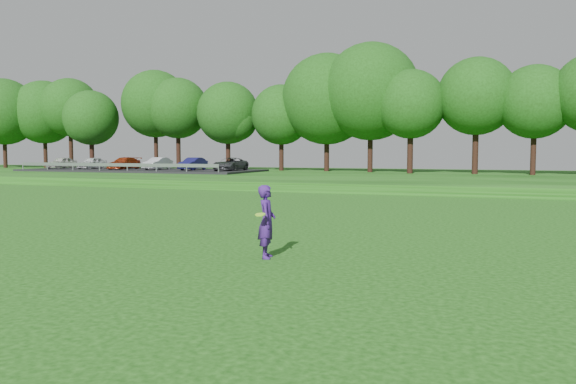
% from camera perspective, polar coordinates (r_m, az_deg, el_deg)
% --- Properties ---
extents(ground, '(140.00, 140.00, 0.00)m').
position_cam_1_polar(ground, '(17.21, -14.30, -4.56)').
color(ground, '#113E0B').
rests_on(ground, ground).
extents(berm, '(130.00, 30.00, 0.60)m').
position_cam_1_polar(berm, '(48.91, 9.46, 1.43)').
color(berm, '#113E0B').
rests_on(berm, ground).
extents(walking_path, '(130.00, 1.60, 0.04)m').
position_cam_1_polar(walking_path, '(35.35, 4.84, 0.00)').
color(walking_path, gray).
rests_on(walking_path, ground).
extents(treeline, '(104.00, 7.00, 15.00)m').
position_cam_1_polar(treeline, '(53.07, 10.45, 10.06)').
color(treeline, '#173D0E').
rests_on(treeline, berm).
extents(parking_lot, '(24.00, 9.00, 1.38)m').
position_cam_1_polar(parking_lot, '(57.46, -14.51, 2.51)').
color(parking_lot, black).
rests_on(parking_lot, berm).
extents(woman, '(0.60, 0.96, 1.76)m').
position_cam_1_polar(woman, '(13.50, -2.18, -3.02)').
color(woman, '#3F1974').
rests_on(woman, ground).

